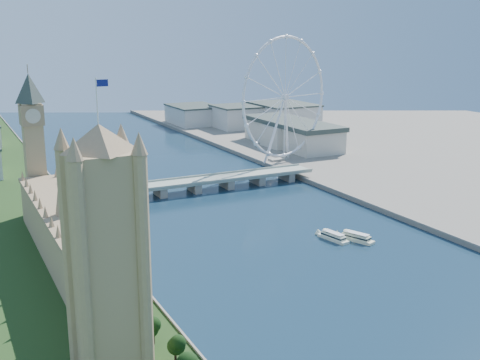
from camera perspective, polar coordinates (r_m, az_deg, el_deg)
tree_row at (r=239.74m, az=-5.96°, el=-16.44°), size 7.58×151.58×20.38m
victoria_tower at (r=226.34m, az=-12.67°, el=-5.99°), size 28.16×28.16×112.00m
parliament_range at (r=345.97m, az=-15.95°, el=-5.51°), size 24.00×200.00×70.00m
big_ben at (r=438.92m, az=-19.09°, el=4.78°), size 20.02×20.02×110.00m
westminster_bridge at (r=503.95m, az=-4.38°, el=-0.37°), size 220.00×22.00×9.50m
london_eye at (r=595.03m, az=4.29°, el=7.78°), size 113.60×39.12×124.30m
county_hall at (r=696.58m, az=4.92°, el=3.04°), size 54.00×144.00×35.00m
city_skyline at (r=755.38m, az=-9.17°, el=5.06°), size 505.00×280.00×32.00m
tour_boat_near at (r=393.00m, az=8.82°, el=-5.64°), size 11.21×26.53×5.65m
tour_boat_far at (r=393.96m, az=10.96°, el=-5.68°), size 16.26×27.38×5.88m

